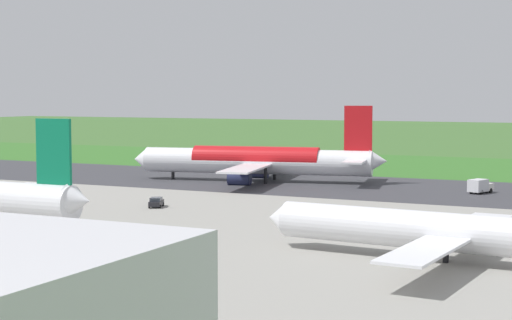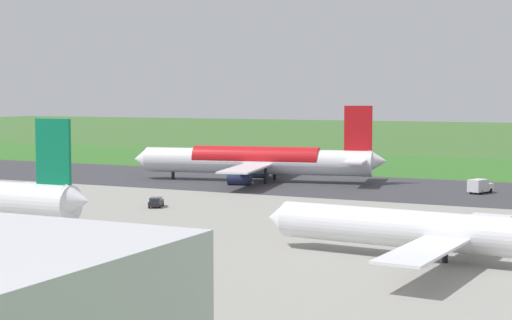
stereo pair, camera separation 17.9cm
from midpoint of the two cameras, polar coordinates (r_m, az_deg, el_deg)
ground_plane at (r=174.26m, az=-2.42°, el=-1.38°), size 800.00×800.00×0.00m
runway_asphalt at (r=174.26m, az=-2.42°, el=-1.37°), size 600.00×40.74×0.06m
grass_verge_foreground at (r=215.17m, az=3.32°, el=-0.26°), size 600.00×80.00×0.04m
airliner_main at (r=170.02m, az=0.15°, el=-0.05°), size 53.79×44.31×15.88m
airliner_parked_near at (r=90.07m, az=13.21°, el=-4.84°), size 43.22×35.37×12.61m
service_truck_baggage at (r=155.11m, az=15.29°, el=-1.75°), size 3.96×6.21×2.65m
service_car_ops at (r=132.46m, az=-6.91°, el=-2.91°), size 3.24×4.57×1.62m
no_stopping_sign at (r=226.57m, az=-1.74°, el=0.33°), size 0.60×0.10×2.30m
traffic_cone_orange at (r=229.47m, az=-2.38°, el=0.11°), size 0.40×0.40×0.55m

